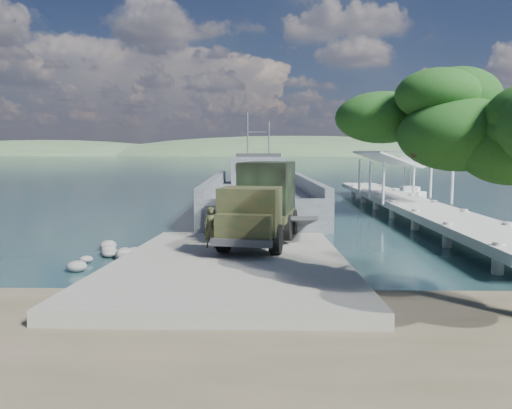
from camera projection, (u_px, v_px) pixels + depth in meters
The scene contains 10 objects.
ground at pixel (234, 262), 23.51m from camera, with size 1400.00×1400.00×0.00m, color #1C4442.
boat_ramp at pixel (232, 262), 22.49m from camera, with size 10.00×18.00×0.50m, color gray.
shoreline_rocks at pixel (107, 259), 24.15m from camera, with size 3.20×5.60×0.90m, color #60615E, non-canonical shape.
distant_headlands at pixel (309, 156), 579.03m from camera, with size 1000.00×240.00×48.00m, color #3A5B39, non-canonical shape.
pier at pixel (404, 195), 41.70m from camera, with size 6.40×44.00×6.10m.
landing_craft at pixel (260, 199), 45.73m from camera, with size 9.80×34.84×10.27m.
military_truck at pixel (262, 202), 26.01m from camera, with size 4.23×9.24×4.13m.
soldier at pixel (211, 236), 22.43m from camera, with size 0.68×0.44×1.85m, color #1E301B.
sailboat_near at pixel (405, 193), 57.68m from camera, with size 3.65×6.06×7.11m.
sailboat_far at pixel (410, 193), 57.21m from camera, with size 3.19×6.19×7.24m.
Camera 1 is at (1.57, -23.05, 5.23)m, focal length 35.00 mm.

